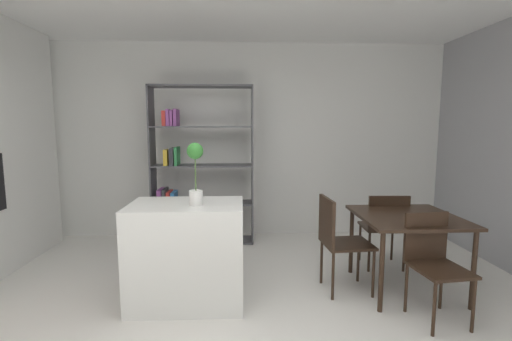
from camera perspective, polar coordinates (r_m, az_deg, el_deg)
name	(u,v)px	position (r m, az deg, el deg)	size (l,w,h in m)	color
ground_plane	(229,341)	(3.02, -4.33, -25.62)	(8.64, 8.64, 0.00)	silver
back_partition	(234,141)	(5.31, -3.51, 4.77)	(6.29, 0.06, 2.83)	silver
kitchen_island	(187,253)	(3.43, -10.96, -12.86)	(1.03, 0.66, 0.93)	white
potted_plant_on_island	(195,169)	(3.16, -9.69, 0.19)	(0.14, 0.14, 0.56)	white
open_bookshelf	(192,168)	(5.01, -10.15, 0.38)	(1.40, 0.35, 2.18)	#4C4C51
dining_table	(407,223)	(3.85, 23.08, -7.78)	(0.95, 0.97, 0.76)	black
dining_chair_island_side	(337,236)	(3.63, 12.91, -10.17)	(0.49, 0.45, 0.95)	black
dining_chair_near	(433,257)	(3.45, 26.50, -12.25)	(0.45, 0.48, 0.89)	black
dining_chair_far	(385,223)	(4.34, 19.98, -7.96)	(0.47, 0.43, 0.87)	black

